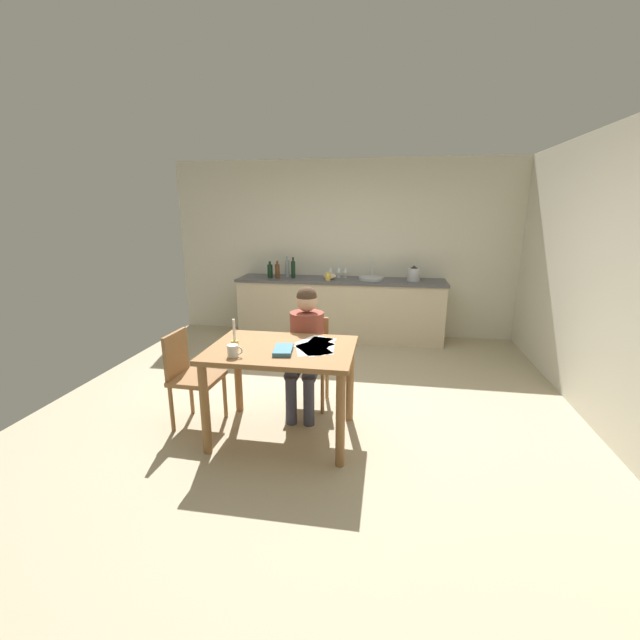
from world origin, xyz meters
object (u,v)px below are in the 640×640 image
object	(u,v)px
dining_table	(282,362)
bottle_sauce	(293,269)
person_seated	(306,342)
wine_glass_near_sink	(346,270)
sink_unit	(371,278)
stovetop_kettle	(414,274)
chair_side_empty	(191,374)
wine_glass_by_kettle	(339,270)
candlestick	(235,339)
bottle_oil	(270,271)
bottle_vinegar	(277,271)
coffee_mug	(233,351)
mixing_bowl	(330,276)
teacup_on_counter	(328,277)
wine_glass_back_left	(331,270)
book_magazine	(283,350)
chair_at_table	(309,357)
bottle_wine_red	(287,268)

from	to	relation	value
dining_table	bottle_sauce	world-z (taller)	bottle_sauce
person_seated	wine_glass_near_sink	bearing A→B (deg)	87.71
sink_unit	stovetop_kettle	bearing A→B (deg)	-0.40
chair_side_empty	wine_glass_by_kettle	bearing A→B (deg)	72.27
dining_table	candlestick	bearing A→B (deg)	-174.06
stovetop_kettle	bottle_oil	bearing A→B (deg)	-178.40
bottle_vinegar	bottle_sauce	world-z (taller)	bottle_sauce
dining_table	bottle_vinegar	xyz separation A→B (m)	(-0.79, 2.80, 0.34)
coffee_mug	mixing_bowl	distance (m)	3.12
chair_side_empty	teacup_on_counter	bearing A→B (deg)	72.71
sink_unit	dining_table	bearing A→B (deg)	-101.48
coffee_mug	wine_glass_back_left	size ratio (longest dim) A/B	0.79
chair_side_empty	bottle_sauce	distance (m)	2.88
mixing_bowl	wine_glass_near_sink	size ratio (longest dim) A/B	1.20
candlestick	wine_glass_near_sink	distance (m)	3.13
person_seated	wine_glass_back_left	size ratio (longest dim) A/B	7.76
person_seated	book_magazine	size ratio (longest dim) A/B	4.64
person_seated	bottle_oil	xyz separation A→B (m)	(-1.01, 2.30, 0.32)
sink_unit	teacup_on_counter	size ratio (longest dim) A/B	3.05
stovetop_kettle	candlestick	bearing A→B (deg)	-118.26
chair_at_table	sink_unit	bearing A→B (deg)	77.47
bottle_oil	bottle_sauce	world-z (taller)	bottle_sauce
candlestick	sink_unit	bearing A→B (deg)	71.64
wine_glass_back_left	chair_side_empty	bearing A→B (deg)	-105.48
bottle_oil	stovetop_kettle	world-z (taller)	bottle_oil
book_magazine	stovetop_kettle	bearing A→B (deg)	61.29
chair_at_table	person_seated	xyz separation A→B (m)	(0.00, -0.15, 0.21)
chair_side_empty	mixing_bowl	xyz separation A→B (m)	(0.84, 2.77, 0.47)
wine_glass_by_kettle	bottle_oil	bearing A→B (deg)	-168.29
chair_at_table	wine_glass_near_sink	bearing A→B (deg)	87.49
chair_at_table	person_seated	bearing A→B (deg)	-88.91
teacup_on_counter	book_magazine	bearing A→B (deg)	-88.67
dining_table	stovetop_kettle	distance (m)	3.13
chair_at_table	wine_glass_back_left	bearing A→B (deg)	93.01
sink_unit	bottle_sauce	distance (m)	1.16
chair_at_table	wine_glass_near_sink	distance (m)	2.42
bottle_sauce	wine_glass_back_left	world-z (taller)	bottle_sauce
bottle_sauce	person_seated	bearing A→B (deg)	-74.23
candlestick	sink_unit	size ratio (longest dim) A/B	0.64
chair_side_empty	bottle_sauce	world-z (taller)	bottle_sauce
bottle_vinegar	wine_glass_near_sink	distance (m)	1.01
bottle_vinegar	wine_glass_near_sink	size ratio (longest dim) A/B	1.66
mixing_bowl	teacup_on_counter	distance (m)	0.11
sink_unit	chair_at_table	bearing A→B (deg)	-102.53
wine_glass_back_left	book_magazine	bearing A→B (deg)	-88.64
bottle_vinegar	teacup_on_counter	world-z (taller)	bottle_vinegar
bottle_wine_red	person_seated	bearing A→B (deg)	-72.34
wine_glass_by_kettle	book_magazine	bearing A→B (deg)	-90.96
stovetop_kettle	wine_glass_by_kettle	xyz separation A→B (m)	(-1.09, 0.15, 0.01)
person_seated	bottle_sauce	bearing A→B (deg)	105.77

